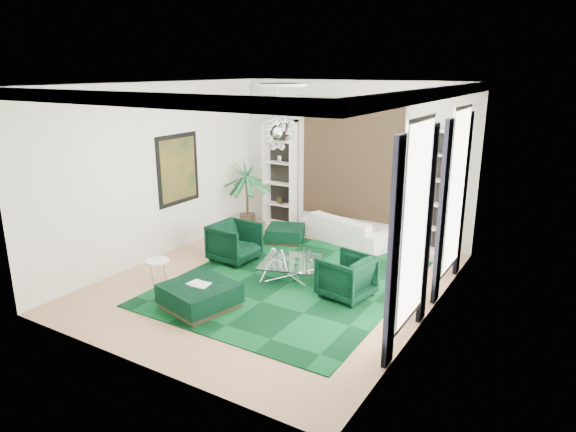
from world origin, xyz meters
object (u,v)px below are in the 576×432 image
Objects in this scene: ottoman_front at (200,296)px; side_table at (158,272)px; armchair_right at (346,276)px; coffee_table at (291,270)px; sofa at (348,229)px; ottoman_side at (285,234)px; armchair_left at (235,242)px; palm at (247,186)px.

side_table is at bearing 162.91° from ottoman_front.
coffee_table is at bearing -87.15° from armchair_right.
ottoman_side is (-1.31, -0.74, -0.15)m from sofa.
armchair_left is 0.41× the size of palm.
ottoman_front is 4.80m from palm.
sofa reaches higher than side_table.
side_table is (-0.85, -3.39, 0.04)m from ottoman_side.
coffee_table is 2.38× the size of side_table.
sofa is 1.51m from ottoman_side.
armchair_right is 4.79m from palm.
armchair_left is 2.33m from ottoman_front.
palm reaches higher than armchair_left.
palm reaches higher than side_table.
sofa is 2.06× the size of ottoman_front.
coffee_table is 3.72m from palm.
armchair_left is 1.83m from side_table.
coffee_table is 1.31× the size of ottoman_side.
ottoman_front is (-0.71, -1.91, 0.03)m from coffee_table.
ottoman_front is at bearing -155.95° from armchair_left.
sofa is 2.87m from palm.
armchair_right is 3.32m from ottoman_side.
palm is at bearing 31.44° from armchair_left.
palm is at bearing 98.58° from side_table.
palm is at bearing 139.21° from coffee_table.
side_table is (-2.16, -4.13, -0.11)m from sofa.
side_table is at bearing -58.94° from armchair_right.
coffee_table reaches higher than ottoman_side.
coffee_table is at bearing 105.53° from sofa.
coffee_table is at bearing -40.79° from palm.
side_table is at bearing -104.15° from ottoman_side.
armchair_right is at bearing -32.10° from palm.
sofa is 2.60× the size of armchair_right.
ottoman_side is at bearing 75.85° from side_table.
armchair_left reaches higher than side_table.
sofa is 4.63m from ottoman_front.
palm is (-1.16, 2.10, 0.72)m from armchair_left.
sofa is 1.01× the size of palm.
armchair_left is (-1.58, -2.41, 0.09)m from sofa.
palm is (-4.01, 2.51, 0.74)m from armchair_right.
ottoman_side is (0.27, 1.67, -0.24)m from armchair_left.
armchair_right is 1.32m from coffee_table.
sofa is 4.90× the size of side_table.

